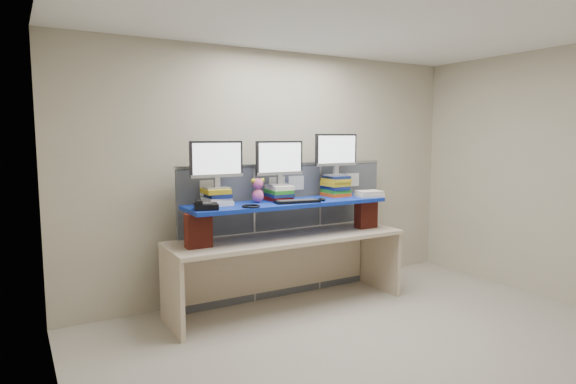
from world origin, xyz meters
TOP-DOWN VIEW (x-y plane):
  - room at (0.00, 0.00)m, footprint 5.00×4.00m
  - cubicle_partition at (-0.00, 1.78)m, footprint 2.60×0.06m
  - desk at (-0.21, 1.41)m, footprint 2.57×0.77m
  - brick_pier_left at (-1.21, 1.37)m, footprint 0.24×0.13m
  - brick_pier_right at (0.80, 1.35)m, footprint 0.24×0.13m
  - blue_board at (-0.21, 1.41)m, footprint 2.18×0.56m
  - book_stack_left at (-0.95, 1.54)m, footprint 0.26×0.29m
  - book_stack_center at (-0.24, 1.53)m, footprint 0.27×0.31m
  - book_stack_right at (0.49, 1.53)m, footprint 0.26×0.31m
  - monitor_left at (-0.95, 1.54)m, footprint 0.54×0.15m
  - monitor_center at (-0.24, 1.53)m, footprint 0.54×0.15m
  - monitor_right at (0.49, 1.52)m, footprint 0.54×0.15m
  - keyboard at (-0.17, 1.28)m, footprint 0.49×0.23m
  - mouse at (0.13, 1.27)m, footprint 0.09×0.12m
  - desk_phone at (-1.16, 1.32)m, footprint 0.26×0.24m
  - headset at (-0.72, 1.24)m, footprint 0.19×0.19m
  - plush_toy at (-0.51, 1.50)m, footprint 0.15×0.11m
  - binder_stack at (0.80, 1.30)m, footprint 0.31×0.26m

SIDE VIEW (x-z plane):
  - desk at x=-0.21m, z-range 0.23..1.01m
  - cubicle_partition at x=0.00m, z-range 0.00..1.53m
  - brick_pier_left at x=-1.21m, z-range 0.78..1.11m
  - brick_pier_right at x=0.80m, z-range 0.78..1.11m
  - blue_board at x=-0.21m, z-range 1.11..1.15m
  - headset at x=-0.72m, z-range 1.15..1.17m
  - keyboard at x=-0.17m, z-range 1.15..1.18m
  - mouse at x=0.13m, z-range 1.15..1.18m
  - binder_stack at x=0.80m, z-range 1.15..1.21m
  - desk_phone at x=-1.16m, z-range 1.14..1.23m
  - book_stack_center at x=-0.24m, z-range 1.15..1.31m
  - book_stack_left at x=-0.95m, z-range 1.15..1.31m
  - book_stack_right at x=0.49m, z-range 1.15..1.38m
  - plush_toy at x=-0.51m, z-range 1.15..1.40m
  - room at x=0.00m, z-range 0.00..2.80m
  - monitor_center at x=-0.24m, z-range 1.34..1.81m
  - monitor_left at x=-0.95m, z-range 1.34..1.82m
  - monitor_right at x=0.49m, z-range 1.41..1.89m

